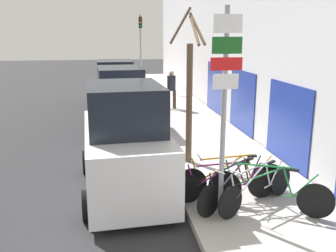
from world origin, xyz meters
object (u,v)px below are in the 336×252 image
street_tree (189,93)px  pedestrian_near (171,87)px  bicycle_0 (268,191)px  bicycle_1 (257,188)px  parked_car_2 (116,85)px  bicycle_4 (231,178)px  parked_car_1 (120,102)px  signpost (224,101)px  bicycle_3 (225,184)px  bicycle_2 (236,186)px  parked_car_0 (125,145)px  traffic_light (141,42)px

street_tree → pedestrian_near: bearing=84.1°
bicycle_0 → bicycle_1: (-0.15, 0.19, -0.02)m
parked_car_2 → street_tree: bearing=-79.7°
bicycle_4 → parked_car_1: (-2.14, 6.63, 0.53)m
bicycle_1 → parked_car_2: size_ratio=0.45×
signpost → street_tree: street_tree is taller
bicycle_3 → parked_car_1: (-1.94, 6.84, 0.56)m
bicycle_2 → street_tree: street_tree is taller
signpost → parked_car_0: size_ratio=0.91×
signpost → street_tree: 3.06m
signpost → traffic_light: bearing=90.2°
signpost → traffic_light: traffic_light is taller
bicycle_0 → parked_car_2: parked_car_2 is taller
bicycle_3 → bicycle_4: (0.19, 0.21, 0.03)m
signpost → bicycle_0: size_ratio=1.86×
bicycle_4 → parked_car_1: bearing=17.5°
parked_car_2 → pedestrian_near: parked_car_2 is taller
bicycle_2 → bicycle_4: bicycle_4 is taller
bicycle_1 → bicycle_2: bicycle_2 is taller
bicycle_1 → bicycle_2: 0.43m
signpost → bicycle_3: 1.98m
parked_car_1 → pedestrian_near: (2.45, 3.07, 0.09)m
bicycle_3 → bicycle_4: 0.29m
parked_car_2 → bicycle_4: bearing=-79.4°
signpost → parked_car_1: size_ratio=0.86×
pedestrian_near → bicycle_1: bearing=-98.8°
parked_car_1 → street_tree: size_ratio=1.12×
bicycle_3 → parked_car_1: bearing=15.9°
bicycle_3 → bicycle_4: size_ratio=0.92×
bicycle_3 → pedestrian_near: (0.51, 9.91, 0.65)m
pedestrian_near → bicycle_4: bearing=-100.9°
parked_car_0 → bicycle_2: bearing=-34.5°
bicycle_0 → bicycle_3: bearing=83.1°
bicycle_1 → bicycle_3: bicycle_1 is taller
bicycle_1 → parked_car_1: bearing=-11.9°
bicycle_3 → pedestrian_near: 9.94m
pedestrian_near → parked_car_1: bearing=-137.6°
bicycle_3 → street_tree: street_tree is taller
parked_car_2 → traffic_light: (1.64, 4.08, 2.01)m
signpost → parked_car_0: (-1.73, 1.78, -1.26)m
bicycle_1 → traffic_light: size_ratio=0.44×
bicycle_0 → traffic_light: size_ratio=0.47×
bicycle_1 → pedestrian_near: size_ratio=1.12×
bicycle_4 → pedestrian_near: (0.31, 9.70, 0.63)m
street_tree → bicycle_2: bearing=-80.4°
bicycle_0 → parked_car_2: bearing=44.0°
signpost → bicycle_4: (0.48, 0.82, -1.84)m
bicycle_3 → street_tree: 2.88m
bicycle_0 → bicycle_1: size_ratio=1.05×
street_tree → traffic_light: 13.61m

